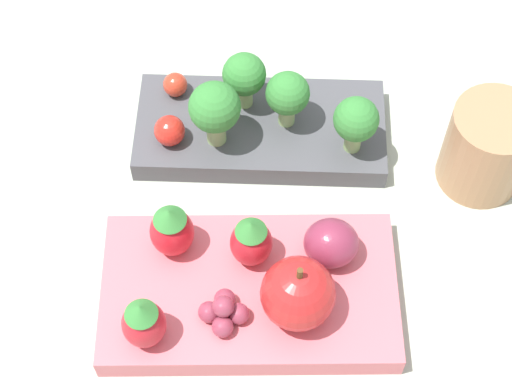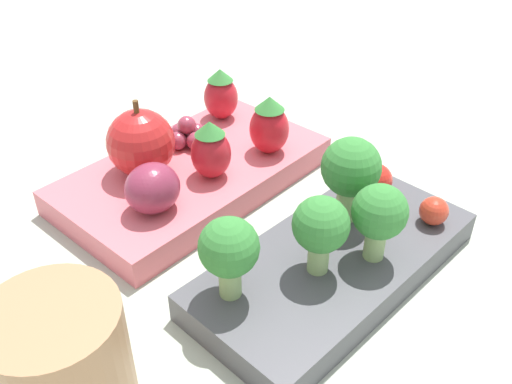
{
  "view_description": "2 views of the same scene",
  "coord_description": "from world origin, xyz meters",
  "px_view_note": "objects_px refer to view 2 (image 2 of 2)",
  "views": [
    {
      "loc": [
        0.02,
        -0.36,
        0.6
      ],
      "look_at": [
        0.0,
        -0.01,
        0.03
      ],
      "focal_mm": 60.0,
      "sensor_mm": 36.0,
      "label": 1
    },
    {
      "loc": [
        0.24,
        0.24,
        0.28
      ],
      "look_at": [
        0.0,
        -0.01,
        0.03
      ],
      "focal_mm": 40.0,
      "sensor_mm": 36.0,
      "label": 2
    }
  ],
  "objects_px": {
    "bento_box_fruit": "(193,175)",
    "cherry_tomato_0": "(375,180)",
    "broccoli_floret_3": "(351,170)",
    "strawberry_2": "(213,149)",
    "broccoli_floret_1": "(229,250)",
    "strawberry_0": "(269,126)",
    "drinking_cup": "(63,368)",
    "strawberry_1": "(221,95)",
    "broccoli_floret_0": "(321,227)",
    "apple": "(141,143)",
    "plum": "(152,188)",
    "broccoli_floret_2": "(379,214)",
    "cherry_tomato_1": "(434,211)",
    "grape_cluster": "(187,134)",
    "bento_box_savoury": "(334,264)"
  },
  "relations": [
    {
      "from": "cherry_tomato_0",
      "to": "strawberry_0",
      "type": "height_order",
      "value": "strawberry_0"
    },
    {
      "from": "apple",
      "to": "cherry_tomato_1",
      "type": "bearing_deg",
      "value": 119.1
    },
    {
      "from": "bento_box_savoury",
      "to": "grape_cluster",
      "type": "bearing_deg",
      "value": -95.63
    },
    {
      "from": "broccoli_floret_0",
      "to": "cherry_tomato_0",
      "type": "bearing_deg",
      "value": -165.33
    },
    {
      "from": "broccoli_floret_2",
      "to": "drinking_cup",
      "type": "relative_size",
      "value": 0.71
    },
    {
      "from": "strawberry_1",
      "to": "plum",
      "type": "distance_m",
      "value": 0.15
    },
    {
      "from": "broccoli_floret_1",
      "to": "cherry_tomato_1",
      "type": "xyz_separation_m",
      "value": [
        -0.15,
        0.05,
        -0.03
      ]
    },
    {
      "from": "broccoli_floret_2",
      "to": "broccoli_floret_3",
      "type": "xyz_separation_m",
      "value": [
        -0.02,
        -0.04,
        0.01
      ]
    },
    {
      "from": "bento_box_fruit",
      "to": "apple",
      "type": "xyz_separation_m",
      "value": [
        0.04,
        -0.02,
        0.04
      ]
    },
    {
      "from": "cherry_tomato_1",
      "to": "grape_cluster",
      "type": "distance_m",
      "value": 0.21
    },
    {
      "from": "broccoli_floret_0",
      "to": "broccoli_floret_2",
      "type": "height_order",
      "value": "same"
    },
    {
      "from": "strawberry_1",
      "to": "broccoli_floret_2",
      "type": "bearing_deg",
      "value": 75.43
    },
    {
      "from": "bento_box_savoury",
      "to": "strawberry_1",
      "type": "xyz_separation_m",
      "value": [
        -0.07,
        -0.2,
        0.03
      ]
    },
    {
      "from": "plum",
      "to": "broccoli_floret_3",
      "type": "bearing_deg",
      "value": 132.4
    },
    {
      "from": "bento_box_savoury",
      "to": "drinking_cup",
      "type": "height_order",
      "value": "drinking_cup"
    },
    {
      "from": "cherry_tomato_1",
      "to": "grape_cluster",
      "type": "bearing_deg",
      "value": -74.46
    },
    {
      "from": "broccoli_floret_3",
      "to": "strawberry_1",
      "type": "distance_m",
      "value": 0.18
    },
    {
      "from": "bento_box_fruit",
      "to": "cherry_tomato_0",
      "type": "bearing_deg",
      "value": 119.46
    },
    {
      "from": "broccoli_floret_2",
      "to": "cherry_tomato_0",
      "type": "height_order",
      "value": "broccoli_floret_2"
    },
    {
      "from": "strawberry_1",
      "to": "drinking_cup",
      "type": "height_order",
      "value": "drinking_cup"
    },
    {
      "from": "broccoli_floret_3",
      "to": "plum",
      "type": "xyz_separation_m",
      "value": [
        0.09,
        -0.1,
        -0.02
      ]
    },
    {
      "from": "apple",
      "to": "plum",
      "type": "xyz_separation_m",
      "value": [
        0.02,
        0.05,
        -0.01
      ]
    },
    {
      "from": "strawberry_1",
      "to": "grape_cluster",
      "type": "height_order",
      "value": "strawberry_1"
    },
    {
      "from": "bento_box_fruit",
      "to": "strawberry_0",
      "type": "bearing_deg",
      "value": 152.89
    },
    {
      "from": "broccoli_floret_1",
      "to": "strawberry_0",
      "type": "distance_m",
      "value": 0.17
    },
    {
      "from": "drinking_cup",
      "to": "strawberry_0",
      "type": "bearing_deg",
      "value": -158.75
    },
    {
      "from": "strawberry_2",
      "to": "drinking_cup",
      "type": "bearing_deg",
      "value": 28.31
    },
    {
      "from": "bento_box_savoury",
      "to": "broccoli_floret_2",
      "type": "relative_size",
      "value": 3.82
    },
    {
      "from": "strawberry_0",
      "to": "strawberry_2",
      "type": "distance_m",
      "value": 0.06
    },
    {
      "from": "broccoli_floret_2",
      "to": "plum",
      "type": "relative_size",
      "value": 1.34
    },
    {
      "from": "broccoli_floret_1",
      "to": "broccoli_floret_3",
      "type": "bearing_deg",
      "value": 179.34
    },
    {
      "from": "cherry_tomato_1",
      "to": "strawberry_2",
      "type": "relative_size",
      "value": 0.43
    },
    {
      "from": "broccoli_floret_1",
      "to": "plum",
      "type": "height_order",
      "value": "broccoli_floret_1"
    },
    {
      "from": "broccoli_floret_1",
      "to": "strawberry_0",
      "type": "xyz_separation_m",
      "value": [
        -0.14,
        -0.1,
        -0.01
      ]
    },
    {
      "from": "broccoli_floret_0",
      "to": "drinking_cup",
      "type": "relative_size",
      "value": 0.71
    },
    {
      "from": "strawberry_1",
      "to": "strawberry_0",
      "type": "bearing_deg",
      "value": 81.2
    },
    {
      "from": "cherry_tomato_0",
      "to": "strawberry_1",
      "type": "bearing_deg",
      "value": -89.22
    },
    {
      "from": "broccoli_floret_3",
      "to": "strawberry_0",
      "type": "bearing_deg",
      "value": -103.23
    },
    {
      "from": "broccoli_floret_2",
      "to": "grape_cluster",
      "type": "bearing_deg",
      "value": -90.6
    },
    {
      "from": "bento_box_fruit",
      "to": "cherry_tomato_0",
      "type": "xyz_separation_m",
      "value": [
        -0.07,
        0.13,
        0.02
      ]
    },
    {
      "from": "broccoli_floret_2",
      "to": "strawberry_2",
      "type": "xyz_separation_m",
      "value": [
        0.01,
        -0.15,
        -0.01
      ]
    },
    {
      "from": "broccoli_floret_3",
      "to": "cherry_tomato_1",
      "type": "height_order",
      "value": "broccoli_floret_3"
    },
    {
      "from": "bento_box_fruit",
      "to": "broccoli_floret_1",
      "type": "xyz_separation_m",
      "value": [
        0.08,
        0.13,
        0.05
      ]
    },
    {
      "from": "broccoli_floret_3",
      "to": "strawberry_2",
      "type": "height_order",
      "value": "broccoli_floret_3"
    },
    {
      "from": "cherry_tomato_0",
      "to": "strawberry_1",
      "type": "xyz_separation_m",
      "value": [
        0.0,
        -0.17,
        0.01
      ]
    },
    {
      "from": "broccoli_floret_1",
      "to": "strawberry_2",
      "type": "xyz_separation_m",
      "value": [
        -0.08,
        -0.11,
        -0.01
      ]
    },
    {
      "from": "drinking_cup",
      "to": "strawberry_2",
      "type": "bearing_deg",
      "value": -151.69
    },
    {
      "from": "broccoli_floret_0",
      "to": "apple",
      "type": "bearing_deg",
      "value": -85.32
    },
    {
      "from": "strawberry_1",
      "to": "broccoli_floret_1",
      "type": "bearing_deg",
      "value": 49.99
    },
    {
      "from": "broccoli_floret_1",
      "to": "broccoli_floret_3",
      "type": "xyz_separation_m",
      "value": [
        -0.11,
        0.0,
        0.01
      ]
    }
  ]
}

